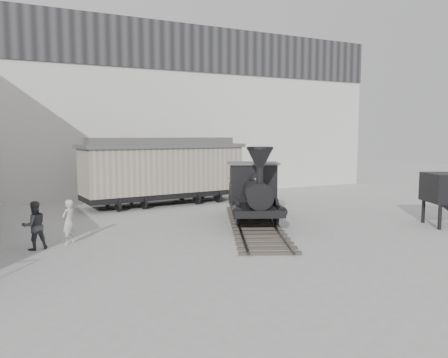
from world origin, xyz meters
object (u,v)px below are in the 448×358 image
locomotive (253,195)px  boxcar (163,170)px  visitor_a (69,222)px  visitor_b (34,225)px

locomotive → boxcar: 7.08m
locomotive → visitor_a: locomotive is taller
locomotive → boxcar: boxcar is taller
visitor_a → visitor_b: 1.17m
boxcar → visitor_a: boxcar is taller
boxcar → visitor_b: 10.31m
locomotive → visitor_b: (-8.94, -0.68, -0.40)m
visitor_a → locomotive: bearing=139.6°
visitor_b → locomotive: bearing=171.6°
locomotive → boxcar: size_ratio=1.01×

